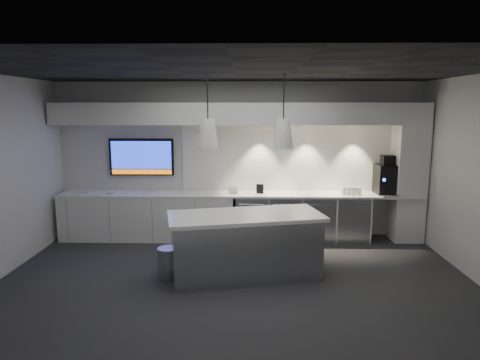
{
  "coord_description": "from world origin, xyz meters",
  "views": [
    {
      "loc": [
        0.18,
        -5.8,
        2.54
      ],
      "look_at": [
        0.05,
        1.1,
        1.34
      ],
      "focal_mm": 32.0,
      "sensor_mm": 36.0,
      "label": 1
    }
  ],
  "objects_px": {
    "wall_tv": "(142,157)",
    "bin": "(169,262)",
    "island": "(245,245)",
    "coffee_machine": "(387,178)"
  },
  "relations": [
    {
      "from": "bin",
      "to": "coffee_machine",
      "type": "distance_m",
      "value": 4.38
    },
    {
      "from": "island",
      "to": "wall_tv",
      "type": "bearing_deg",
      "value": 121.58
    },
    {
      "from": "island",
      "to": "coffee_machine",
      "type": "height_order",
      "value": "coffee_machine"
    },
    {
      "from": "wall_tv",
      "to": "bin",
      "type": "height_order",
      "value": "wall_tv"
    },
    {
      "from": "island",
      "to": "bin",
      "type": "distance_m",
      "value": 1.18
    },
    {
      "from": "wall_tv",
      "to": "island",
      "type": "xyz_separation_m",
      "value": [
        2.04,
        -2.1,
        -1.08
      ]
    },
    {
      "from": "island",
      "to": "coffee_machine",
      "type": "bearing_deg",
      "value": 22.35
    },
    {
      "from": "wall_tv",
      "to": "coffee_machine",
      "type": "bearing_deg",
      "value": -3.01
    },
    {
      "from": "wall_tv",
      "to": "bin",
      "type": "bearing_deg",
      "value": -67.68
    },
    {
      "from": "wall_tv",
      "to": "bin",
      "type": "distance_m",
      "value": 2.71
    }
  ]
}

